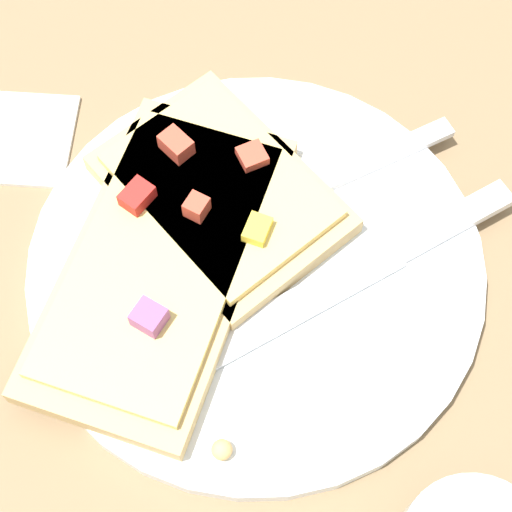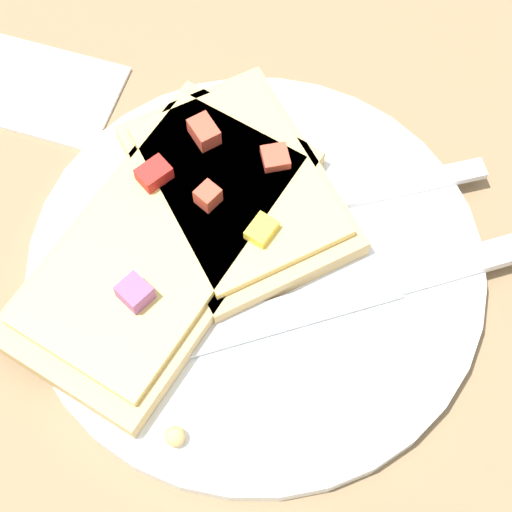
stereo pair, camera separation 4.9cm
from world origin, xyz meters
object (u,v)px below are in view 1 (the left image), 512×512
object	(u,v)px
fork	(271,206)
knife	(384,259)
pizza_slice_main	(161,261)
plate	(256,268)
pizza_slice_corner	(221,192)

from	to	relation	value
fork	knife	distance (m)	0.07
knife	pizza_slice_main	xyz separation A→B (m)	(0.13, 0.01, 0.01)
fork	knife	size ratio (longest dim) A/B	1.10
fork	pizza_slice_main	xyz separation A→B (m)	(0.06, 0.04, 0.01)
plate	pizza_slice_main	bearing A→B (deg)	7.63
plate	fork	world-z (taller)	fork
pizza_slice_corner	pizza_slice_main	bearing A→B (deg)	-76.64
plate	knife	world-z (taller)	knife
plate	fork	xyz separation A→B (m)	(-0.01, -0.04, 0.01)
fork	pizza_slice_main	size ratio (longest dim) A/B	0.93
knife	pizza_slice_corner	bearing A→B (deg)	-53.19
pizza_slice_corner	knife	bearing A→B (deg)	26.52
knife	plate	bearing A→B (deg)	-28.65
fork	knife	world-z (taller)	knife
pizza_slice_main	pizza_slice_corner	xyz separation A→B (m)	(-0.03, -0.05, -0.00)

